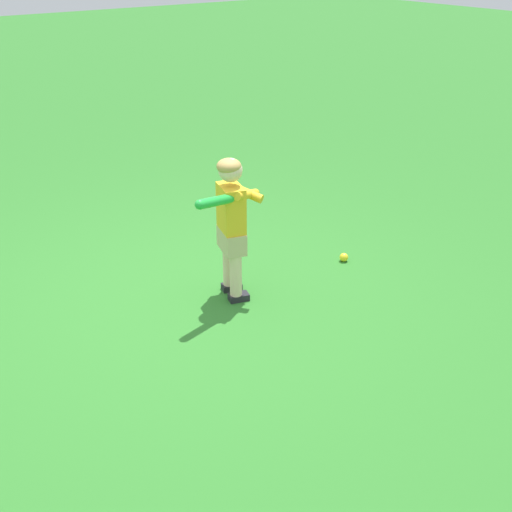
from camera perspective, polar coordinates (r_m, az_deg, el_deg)
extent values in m
plane|color=#2D7528|center=(4.98, -5.80, -3.54)|extent=(40.00, 40.00, 0.00)
cube|color=#232328|center=(5.05, -2.13, -2.68)|extent=(0.17, 0.13, 0.05)
cylinder|color=beige|center=(4.96, -2.39, -0.84)|extent=(0.09, 0.09, 0.34)
cube|color=#232328|center=(4.91, -1.52, -3.58)|extent=(0.17, 0.13, 0.05)
cylinder|color=beige|center=(4.81, -1.77, -1.71)|extent=(0.09, 0.09, 0.34)
cube|color=#C6B284|center=(4.77, -2.13, 1.39)|extent=(0.22, 0.30, 0.16)
cube|color=yellow|center=(4.67, -2.18, 4.17)|extent=(0.21, 0.28, 0.34)
sphere|color=beige|center=(4.57, -2.25, 7.48)|extent=(0.17, 0.17, 0.17)
ellipsoid|color=tan|center=(4.56, -2.37, 7.82)|extent=(0.22, 0.22, 0.11)
sphere|color=green|center=(4.68, -0.56, 5.41)|extent=(0.04, 0.04, 0.04)
cylinder|color=black|center=(4.61, -1.31, 5.26)|extent=(0.14, 0.06, 0.05)
cylinder|color=green|center=(4.44, -3.38, 4.82)|extent=(0.35, 0.14, 0.11)
sphere|color=green|center=(4.32, -4.93, 4.48)|extent=(0.07, 0.07, 0.07)
cylinder|color=yellow|center=(4.70, -1.11, 5.64)|extent=(0.21, 0.30, 0.14)
cylinder|color=yellow|center=(4.64, -0.84, 5.37)|extent=(0.30, 0.20, 0.14)
sphere|color=yellow|center=(5.52, 7.66, -0.11)|extent=(0.07, 0.07, 0.07)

